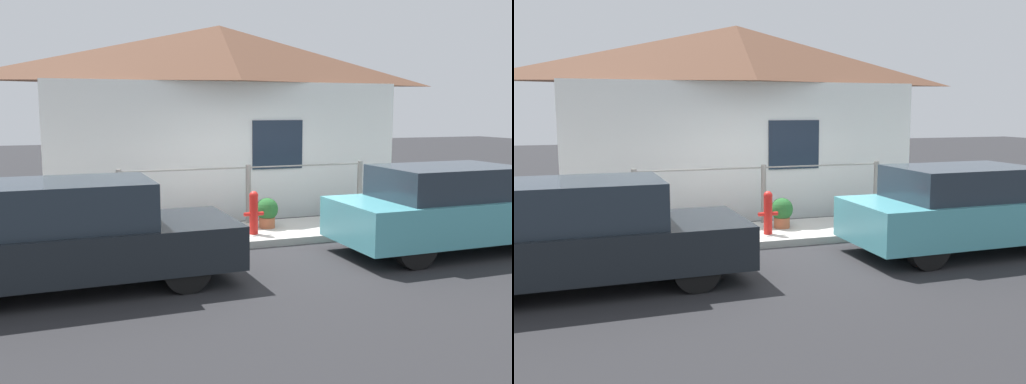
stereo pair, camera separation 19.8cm
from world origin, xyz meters
TOP-DOWN VIEW (x-y plane):
  - ground_plane at (0.00, 0.00)m, footprint 60.00×60.00m
  - sidewalk at (0.00, 0.82)m, footprint 24.00×1.65m
  - house at (0.00, 3.30)m, footprint 7.73×2.23m
  - fence at (0.00, 1.50)m, footprint 4.90×0.10m
  - car_left at (-3.32, -1.15)m, footprint 4.24×1.76m
  - car_right at (2.57, -1.15)m, footprint 4.00×1.74m
  - fire_hydrant at (-0.23, 0.53)m, footprint 0.35×0.16m
  - potted_plant_near_hydrant at (0.18, 0.95)m, footprint 0.41×0.41m

SIDE VIEW (x-z plane):
  - ground_plane at x=0.00m, z-range 0.00..0.00m
  - sidewalk at x=0.00m, z-range 0.00..0.13m
  - potted_plant_near_hydrant at x=0.18m, z-range 0.15..0.70m
  - fire_hydrant at x=-0.23m, z-range 0.14..0.90m
  - car_left at x=-3.32m, z-range -0.01..1.39m
  - car_right at x=2.57m, z-range 0.01..1.39m
  - fence at x=0.00m, z-range 0.18..1.30m
  - house at x=0.00m, z-range 1.19..5.24m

